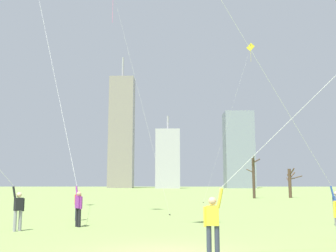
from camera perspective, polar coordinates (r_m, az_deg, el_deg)
The scene contains 11 objects.
kite_flyer_midfield_right_red at distance 18.41m, azimuth 17.82°, elevation 0.38°, with size 9.96×4.68×15.64m.
kite_flyer_foreground_right_green at distance 10.86m, azimuth 12.07°, elevation -8.50°, with size 9.76×1.22×10.81m.
kite_flyer_midfield_center_blue at distance 21.19m, azimuth -15.41°, elevation -0.47°, with size 7.37×11.11×19.82m.
bystander_far_off_by_trees at distance 21.57m, azimuth -13.40°, elevation -11.27°, with size 0.29×0.49×1.62m.
distant_kite_drifting_left_yellow at distance 41.29m, azimuth 11.55°, elevation 9.04°, with size 5.63×1.07×16.69m.
distant_kite_high_overhead_pink at distance 27.16m, azimuth -7.76°, elevation 17.53°, with size 4.50×0.55×15.43m.
bare_tree_center at distance 52.06m, azimuth 12.76°, elevation -7.24°, with size 2.13×2.78×5.61m.
bare_tree_right_of_center at distance 55.08m, azimuth 17.88°, elevation -7.96°, with size 1.74×2.82×4.02m.
skyline_wide_slab at distance 152.16m, azimuth 10.57°, elevation -3.55°, with size 11.16×10.09×29.78m.
skyline_slender_spire at distance 143.66m, azimuth -0.04°, elevation -4.94°, with size 9.10×7.48×27.42m.
skyline_tall_tower at distance 154.73m, azimuth -6.98°, elevation -0.88°, with size 9.78×7.77×53.85m.
Camera 1 is at (0.24, -11.13, 2.01)m, focal length 40.56 mm.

